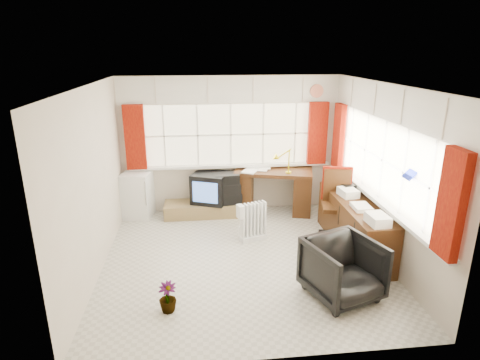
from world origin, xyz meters
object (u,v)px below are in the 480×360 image
object	(u,v)px
crt_tv	(210,188)
mini_fridge	(138,195)
desk	(273,188)
credenza	(354,224)
radiator	(253,225)
office_chair	(343,269)
desk_lamp	(289,156)
tv_bench	(203,209)
task_chair	(336,201)

from	to	relation	value
crt_tv	mini_fridge	xyz separation A→B (m)	(-1.32, 0.05, -0.11)
desk	credenza	bearing A→B (deg)	-59.22
desk	radiator	xyz separation A→B (m)	(-0.55, -1.19, -0.19)
credenza	office_chair	bearing A→B (deg)	-116.74
desk_lamp	credenza	distance (m)	1.72
desk_lamp	crt_tv	xyz separation A→B (m)	(-1.41, 0.17, -0.60)
radiator	crt_tv	world-z (taller)	crt_tv
office_chair	tv_bench	xyz separation A→B (m)	(-1.66, 2.76, -0.25)
desk	radiator	bearing A→B (deg)	-114.69
desk	crt_tv	distance (m)	1.18
desk	crt_tv	world-z (taller)	desk
task_chair	mini_fridge	bearing A→B (deg)	160.47
desk_lamp	office_chair	xyz separation A→B (m)	(0.10, -2.62, -0.75)
desk	crt_tv	xyz separation A→B (m)	(-1.18, -0.05, 0.08)
desk_lamp	mini_fridge	xyz separation A→B (m)	(-2.73, 0.22, -0.71)
office_chair	radiator	bearing A→B (deg)	98.42
mini_fridge	task_chair	bearing A→B (deg)	-19.53
task_chair	radiator	xyz separation A→B (m)	(-1.35, -0.01, -0.35)
desk	tv_bench	xyz separation A→B (m)	(-1.33, -0.08, -0.32)
task_chair	credenza	bearing A→B (deg)	-71.34
office_chair	radiator	distance (m)	1.87
desk_lamp	desk	bearing A→B (deg)	136.08
office_chair	mini_fridge	size ratio (longest dim) A/B	0.99
desk	desk_lamp	bearing A→B (deg)	-43.92
task_chair	mini_fridge	distance (m)	3.51
credenza	crt_tv	size ratio (longest dim) A/B	2.61
mini_fridge	desk_lamp	bearing A→B (deg)	-4.63
credenza	mini_fridge	bearing A→B (deg)	155.11
desk	mini_fridge	bearing A→B (deg)	-179.99
office_chair	mini_fridge	world-z (taller)	mini_fridge
tv_bench	crt_tv	size ratio (longest dim) A/B	1.83
office_chair	desk	bearing A→B (deg)	77.13
desk	mini_fridge	world-z (taller)	desk
desk	desk_lamp	xyz separation A→B (m)	(0.23, -0.22, 0.67)
desk	tv_bench	distance (m)	1.37
desk	radiator	world-z (taller)	desk
tv_bench	desk_lamp	bearing A→B (deg)	-5.18
radiator	desk_lamp	bearing A→B (deg)	51.23
radiator	tv_bench	distance (m)	1.36
task_chair	radiator	size ratio (longest dim) A/B	1.81
desk	mini_fridge	distance (m)	2.50
crt_tv	mini_fridge	distance (m)	1.32
desk	office_chair	distance (m)	2.86
task_chair	mini_fridge	size ratio (longest dim) A/B	1.38
desk_lamp	office_chair	bearing A→B (deg)	-87.81
radiator	credenza	bearing A→B (deg)	-15.45
radiator	mini_fridge	world-z (taller)	mini_fridge
desk	mini_fridge	xyz separation A→B (m)	(-2.50, -0.00, -0.03)
task_chair	office_chair	world-z (taller)	task_chair
desk_lamp	task_chair	xyz separation A→B (m)	(0.58, -0.95, -0.51)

